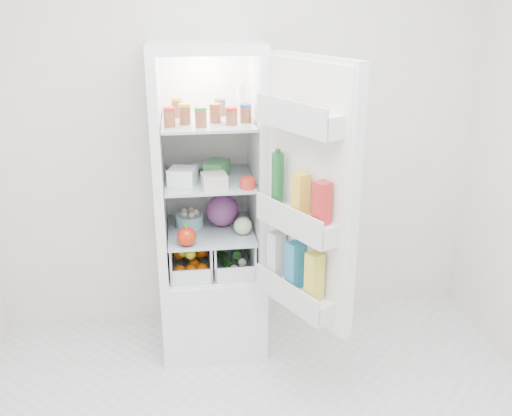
{
  "coord_description": "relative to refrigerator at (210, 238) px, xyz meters",
  "views": [
    {
      "loc": [
        -0.35,
        -1.88,
        2.03
      ],
      "look_at": [
        0.04,
        0.95,
        0.95
      ],
      "focal_mm": 40.0,
      "sensor_mm": 36.0,
      "label": 1
    }
  ],
  "objects": [
    {
      "name": "bell_pepper",
      "position": [
        -0.14,
        -0.28,
        0.13
      ],
      "size": [
        0.1,
        0.1,
        0.1
      ],
      "primitive_type": "sphere",
      "color": "red",
      "rests_on": "shelf_low"
    },
    {
      "name": "shelf_low",
      "position": [
        -0.0,
        -0.06,
        0.07
      ],
      "size": [
        0.49,
        0.53,
        0.01
      ],
      "primitive_type": "cube",
      "color": "#A0B3BC",
      "rests_on": "refrigerator"
    },
    {
      "name": "mushroom_bowl",
      "position": [
        -0.12,
        -0.01,
        0.12
      ],
      "size": [
        0.19,
        0.19,
        0.07
      ],
      "primitive_type": "cylinder",
      "rotation": [
        0.0,
        0.0,
        -0.17
      ],
      "color": "#90C4D7",
      "rests_on": "shelf_low"
    },
    {
      "name": "shelf_top",
      "position": [
        -0.0,
        -0.06,
        0.71
      ],
      "size": [
        0.49,
        0.53,
        0.02
      ],
      "primitive_type": "cube",
      "color": "#A0B3BC",
      "rests_on": "refrigerator"
    },
    {
      "name": "salad_bag",
      "position": [
        0.18,
        -0.16,
        0.13
      ],
      "size": [
        0.1,
        0.1,
        0.1
      ],
      "primitive_type": "sphere",
      "color": "#B8DAA3",
      "rests_on": "shelf_low"
    },
    {
      "name": "shelf_mid",
      "position": [
        -0.0,
        -0.06,
        0.38
      ],
      "size": [
        0.49,
        0.53,
        0.02
      ],
      "primitive_type": "cube",
      "color": "#A0B3BC",
      "rests_on": "refrigerator"
    },
    {
      "name": "crisper_left",
      "position": [
        -0.12,
        -0.06,
        -0.06
      ],
      "size": [
        0.23,
        0.46,
        0.22
      ],
      "primitive_type": null,
      "color": "silver",
      "rests_on": "refrigerator"
    },
    {
      "name": "tub_cream",
      "position": [
        0.02,
        -0.24,
        0.43
      ],
      "size": [
        0.14,
        0.14,
        0.08
      ],
      "primitive_type": "cube",
      "rotation": [
        0.0,
        0.0,
        0.08
      ],
      "color": "beige",
      "rests_on": "shelf_mid"
    },
    {
      "name": "squeeze_bottle",
      "position": [
        0.2,
        0.09,
        0.81
      ],
      "size": [
        0.06,
        0.06,
        0.17
      ],
      "primitive_type": "cylinder",
      "rotation": [
        0.0,
        0.0,
        -0.26
      ],
      "color": "silver",
      "rests_on": "shelf_top"
    },
    {
      "name": "citrus_pile",
      "position": [
        -0.12,
        -0.09,
        -0.08
      ],
      "size": [
        0.2,
        0.31,
        0.16
      ],
      "color": "#EA550C",
      "rests_on": "refrigerator"
    },
    {
      "name": "veg_pile",
      "position": [
        0.13,
        -0.06,
        -0.1
      ],
      "size": [
        0.16,
        0.3,
        0.1
      ],
      "color": "#1D4E1A",
      "rests_on": "refrigerator"
    },
    {
      "name": "tub_white",
      "position": [
        -0.15,
        -0.15,
        0.44
      ],
      "size": [
        0.17,
        0.17,
        0.09
      ],
      "primitive_type": "cube",
      "rotation": [
        0.0,
        0.0,
        -0.27
      ],
      "color": "white",
      "rests_on": "shelf_mid"
    },
    {
      "name": "crisper_right",
      "position": [
        0.12,
        -0.06,
        -0.06
      ],
      "size": [
        0.23,
        0.46,
        0.22
      ],
      "primitive_type": null,
      "color": "silver",
      "rests_on": "refrigerator"
    },
    {
      "name": "fridge_door",
      "position": [
        0.44,
        -0.6,
        0.43
      ],
      "size": [
        0.4,
        0.57,
        1.3
      ],
      "rotation": [
        0.0,
        0.0,
        2.04
      ],
      "color": "white",
      "rests_on": "refrigerator"
    },
    {
      "name": "room_walls",
      "position": [
        0.2,
        -1.25,
        0.93
      ],
      "size": [
        3.02,
        3.02,
        2.61
      ],
      "color": "silver",
      "rests_on": "ground"
    },
    {
      "name": "foil_tray",
      "position": [
        -0.01,
        0.07,
        0.41
      ],
      "size": [
        0.2,
        0.17,
        0.04
      ],
      "primitive_type": "cube",
      "rotation": [
        0.0,
        0.0,
        0.35
      ],
      "color": "silver",
      "rests_on": "shelf_mid"
    },
    {
      "name": "refrigerator",
      "position": [
        0.0,
        0.0,
        0.0
      ],
      "size": [
        0.6,
        0.6,
        1.8
      ],
      "color": "white",
      "rests_on": "ground"
    },
    {
      "name": "condiment_jars",
      "position": [
        -0.01,
        -0.12,
        0.76
      ],
      "size": [
        0.46,
        0.34,
        0.08
      ],
      "color": "#B21919",
      "rests_on": "shelf_top"
    },
    {
      "name": "tin_red",
      "position": [
        0.19,
        -0.27,
        0.42
      ],
      "size": [
        0.09,
        0.09,
        0.06
      ],
      "primitive_type": "cylinder",
      "rotation": [
        0.0,
        0.0,
        -0.11
      ],
      "color": "red",
      "rests_on": "shelf_mid"
    },
    {
      "name": "red_cabbage",
      "position": [
        0.08,
        -0.02,
        0.18
      ],
      "size": [
        0.19,
        0.19,
        0.19
      ],
      "primitive_type": "sphere",
      "color": "#471B50",
      "rests_on": "shelf_low"
    },
    {
      "name": "tub_green",
      "position": [
        0.05,
        -0.03,
        0.44
      ],
      "size": [
        0.16,
        0.19,
        0.09
      ],
      "primitive_type": "cube",
      "rotation": [
        0.0,
        0.0,
        -0.43
      ],
      "color": "#469A51",
      "rests_on": "shelf_mid"
    }
  ]
}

